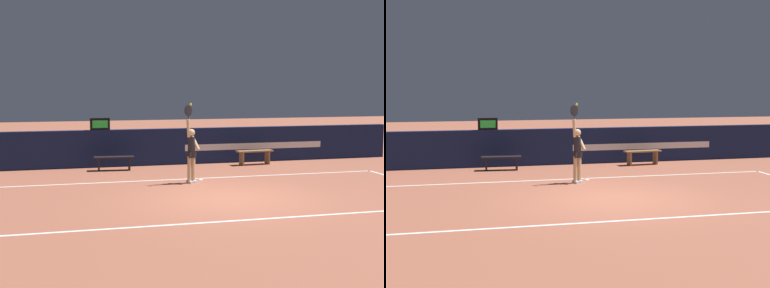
{
  "view_description": "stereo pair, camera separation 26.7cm",
  "coord_description": "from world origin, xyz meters",
  "views": [
    {
      "loc": [
        -4.26,
        -12.9,
        2.9
      ],
      "look_at": [
        -0.4,
        2.28,
        1.15
      ],
      "focal_mm": 50.69,
      "sensor_mm": 36.0,
      "label": 1
    },
    {
      "loc": [
        -4.0,
        -12.96,
        2.9
      ],
      "look_at": [
        -0.4,
        2.28,
        1.15
      ],
      "focal_mm": 50.69,
      "sensor_mm": 36.0,
      "label": 2
    }
  ],
  "objects": [
    {
      "name": "tennis_player",
      "position": [
        -0.42,
        2.29,
        0.95
      ],
      "size": [
        0.47,
        0.39,
        2.31
      ],
      "color": "tan",
      "rests_on": "ground"
    },
    {
      "name": "back_wall",
      "position": [
        0.0,
        6.04,
        0.65
      ],
      "size": [
        16.71,
        0.28,
        1.3
      ],
      "color": "#111B40",
      "rests_on": "ground"
    },
    {
      "name": "courtside_bench_near",
      "position": [
        -2.37,
        5.18,
        0.35
      ],
      "size": [
        1.36,
        0.46,
        0.47
      ],
      "color": "black",
      "rests_on": "ground"
    },
    {
      "name": "ground_plane",
      "position": [
        0.0,
        0.0,
        0.0
      ],
      "size": [
        60.0,
        60.0,
        0.0
      ],
      "primitive_type": "plane",
      "color": "#9F5740"
    },
    {
      "name": "speed_display",
      "position": [
        -2.74,
        6.04,
        1.51
      ],
      "size": [
        0.68,
        0.19,
        0.42
      ],
      "color": "black",
      "rests_on": "back_wall"
    },
    {
      "name": "courtside_bench_far",
      "position": [
        2.68,
        5.25,
        0.38
      ],
      "size": [
        1.36,
        0.46,
        0.52
      ],
      "color": "olive",
      "rests_on": "ground"
    },
    {
      "name": "court_lines",
      "position": [
        0.0,
        0.39,
        0.0
      ],
      "size": [
        11.91,
        5.28,
        0.0
      ],
      "color": "white",
      "rests_on": "ground"
    },
    {
      "name": "tennis_ball",
      "position": [
        -0.48,
        2.13,
        2.31
      ],
      "size": [
        0.07,
        0.07,
        0.07
      ],
      "color": "#D0DE30"
    }
  ]
}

